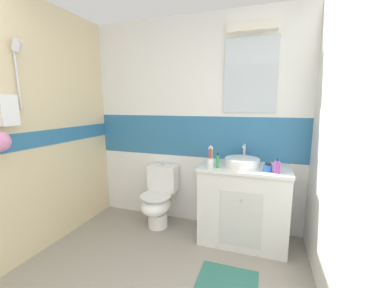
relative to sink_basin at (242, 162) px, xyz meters
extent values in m
cube|color=white|center=(-0.62, 0.32, -0.47)|extent=(3.20, 0.10, 0.85)
cube|color=teal|center=(-0.62, 0.31, 0.20)|extent=(3.20, 0.10, 0.50)
cube|color=white|center=(-0.62, 0.32, 1.03)|extent=(3.20, 0.10, 1.15)
cube|color=silver|center=(0.03, 0.25, 0.90)|extent=(0.56, 0.02, 0.79)
cube|color=white|center=(0.03, 0.22, 1.38)|extent=(0.52, 0.10, 0.08)
cube|color=beige|center=(-1.97, -0.93, 0.35)|extent=(0.10, 3.48, 2.50)
cube|color=teal|center=(-1.91, -0.93, 0.25)|extent=(0.01, 3.48, 0.16)
cube|color=white|center=(-1.87, -1.01, 0.54)|extent=(0.10, 0.14, 0.26)
cylinder|color=silver|center=(-1.89, -0.87, 0.82)|extent=(0.02, 0.02, 0.55)
cylinder|color=silver|center=(-1.85, -0.87, 1.09)|extent=(0.10, 0.07, 0.11)
cube|color=white|center=(0.73, -0.93, 0.35)|extent=(0.10, 3.48, 2.50)
cube|color=silver|center=(0.03, 0.01, -0.49)|extent=(0.90, 0.50, 0.82)
cube|color=white|center=(0.03, 0.00, -0.06)|extent=(0.92, 0.52, 0.03)
cube|color=silver|center=(0.03, -0.24, -0.53)|extent=(0.41, 0.01, 0.57)
cylinder|color=silver|center=(0.03, -0.26, -0.32)|extent=(0.02, 0.02, 0.03)
cylinder|color=white|center=(0.00, 0.00, 0.00)|extent=(0.36, 0.36, 0.09)
cylinder|color=#B3B3B8|center=(0.00, 0.00, 0.03)|extent=(0.29, 0.29, 0.01)
cylinder|color=silver|center=(0.00, 0.21, 0.05)|extent=(0.03, 0.03, 0.20)
cylinder|color=silver|center=(0.00, 0.11, 0.15)|extent=(0.02, 0.16, 0.02)
cylinder|color=white|center=(-0.99, -0.01, -0.81)|extent=(0.24, 0.24, 0.18)
ellipsoid|color=white|center=(-0.99, -0.05, -0.61)|extent=(0.34, 0.42, 0.22)
cylinder|color=white|center=(-0.99, -0.05, -0.49)|extent=(0.37, 0.37, 0.02)
cube|color=white|center=(-0.99, 0.16, -0.33)|extent=(0.36, 0.17, 0.33)
cylinder|color=silver|center=(-0.99, 0.16, -0.16)|extent=(0.04, 0.04, 0.02)
cylinder|color=white|center=(-0.31, -0.13, 0.00)|extent=(0.07, 0.07, 0.09)
cylinder|color=gold|center=(-0.29, -0.13, 0.07)|extent=(0.01, 0.03, 0.17)
cube|color=white|center=(-0.29, -0.13, 0.15)|extent=(0.01, 0.02, 0.03)
cylinder|color=#D83F4C|center=(-0.32, -0.14, 0.06)|extent=(0.02, 0.03, 0.17)
cube|color=white|center=(-0.32, -0.14, 0.15)|extent=(0.01, 0.02, 0.03)
cylinder|color=#D83F4C|center=(-0.31, -0.12, 0.07)|extent=(0.01, 0.03, 0.18)
cube|color=white|center=(-0.31, -0.12, 0.16)|extent=(0.01, 0.02, 0.03)
cylinder|color=#993F99|center=(0.34, -0.15, 0.01)|extent=(0.06, 0.06, 0.11)
cylinder|color=#262626|center=(0.34, -0.15, 0.08)|extent=(0.01, 0.01, 0.04)
cylinder|color=#262626|center=(0.34, -0.16, 0.10)|extent=(0.01, 0.02, 0.01)
cylinder|color=green|center=(-0.23, -0.14, 0.02)|extent=(0.03, 0.03, 0.13)
cylinder|color=black|center=(-0.23, -0.14, 0.09)|extent=(0.02, 0.02, 0.02)
cylinder|color=#2659B2|center=(0.26, -0.11, -0.02)|extent=(0.08, 0.08, 0.06)
cylinder|color=black|center=(0.26, -0.11, 0.03)|extent=(0.06, 0.06, 0.02)
cube|color=#337266|center=(-0.02, -0.64, -0.89)|extent=(0.50, 0.36, 0.01)
camera|label=1|loc=(0.22, -2.37, 0.59)|focal=21.37mm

